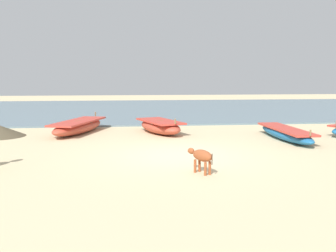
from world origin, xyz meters
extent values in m
plane|color=beige|center=(0.00, 0.00, 0.00)|extent=(80.00, 80.00, 0.00)
cube|color=slate|center=(0.00, 17.08, 0.04)|extent=(60.00, 20.00, 0.08)
ellipsoid|color=#B74733|center=(-3.47, 5.15, 0.27)|extent=(2.33, 4.24, 0.54)
cube|color=#CC3F33|center=(-3.47, 5.15, 0.50)|extent=(2.15, 3.76, 0.07)
cube|color=olive|center=(-3.37, 5.44, 0.42)|extent=(0.92, 0.41, 0.04)
cylinder|color=olive|center=(-2.88, 6.94, 0.64)|extent=(0.06, 0.06, 0.20)
cylinder|color=olive|center=(6.57, 2.63, 0.56)|extent=(0.06, 0.06, 0.20)
ellipsoid|color=#1E669E|center=(4.50, 2.57, 0.21)|extent=(0.91, 4.28, 0.43)
cube|color=#CC3F33|center=(4.50, 2.57, 0.40)|extent=(0.89, 3.77, 0.07)
cube|color=olive|center=(4.50, 2.25, 0.33)|extent=(0.75, 0.13, 0.04)
cylinder|color=olive|center=(4.49, 0.61, 0.53)|extent=(0.06, 0.06, 0.20)
ellipsoid|color=#B74733|center=(-0.06, 4.69, 0.28)|extent=(2.07, 3.25, 0.56)
cube|color=#CC3F33|center=(-0.06, 4.69, 0.51)|extent=(1.93, 2.90, 0.07)
cube|color=olive|center=(0.01, 4.48, 0.43)|extent=(0.95, 0.43, 0.04)
cylinder|color=olive|center=(0.40, 3.37, 0.66)|extent=(0.06, 0.06, 0.20)
ellipsoid|color=#9E4C28|center=(0.30, -2.20, 0.45)|extent=(0.55, 0.70, 0.28)
ellipsoid|color=#9E4C28|center=(0.09, -1.83, 0.49)|extent=(0.22, 0.25, 0.15)
sphere|color=#2D2119|center=(0.04, -1.74, 0.48)|extent=(0.08, 0.08, 0.06)
cylinder|color=#9E4C28|center=(0.15, -2.07, 0.16)|extent=(0.07, 0.07, 0.33)
cylinder|color=#9E4C28|center=(0.27, -2.00, 0.16)|extent=(0.07, 0.07, 0.33)
cylinder|color=#9E4C28|center=(0.33, -2.41, 0.16)|extent=(0.07, 0.07, 0.33)
cylinder|color=#9E4C28|center=(0.46, -2.34, 0.16)|extent=(0.07, 0.07, 0.33)
cylinder|color=#2D2119|center=(0.47, -2.50, 0.42)|extent=(0.02, 0.02, 0.27)
camera|label=1|loc=(-1.61, -11.22, 2.33)|focal=41.18mm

